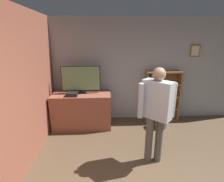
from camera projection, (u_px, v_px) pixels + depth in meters
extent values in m
cube|color=#9EA3A8|center=(138.00, 71.00, 4.67)|extent=(6.50, 0.06, 2.70)
cube|color=olive|center=(195.00, 51.00, 4.54)|extent=(0.25, 0.02, 0.31)
cube|color=beige|center=(195.00, 51.00, 4.53)|extent=(0.19, 0.01, 0.25)
cube|color=#93513D|center=(27.00, 88.00, 3.06)|extent=(0.06, 4.67, 2.70)
cube|color=#93513D|center=(82.00, 110.00, 4.44)|extent=(1.44, 0.68, 0.87)
cylinder|color=black|center=(82.00, 92.00, 4.37)|extent=(0.22, 0.22, 0.03)
cylinder|color=black|center=(82.00, 91.00, 4.36)|extent=(0.06, 0.06, 0.05)
cube|color=black|center=(81.00, 78.00, 4.27)|extent=(0.95, 0.04, 0.61)
cube|color=#6B9360|center=(81.00, 79.00, 4.25)|extent=(0.91, 0.01, 0.58)
cube|color=black|center=(72.00, 94.00, 4.12)|extent=(0.26, 0.20, 0.08)
cube|color=brown|center=(146.00, 97.00, 4.69)|extent=(0.04, 0.28, 1.36)
cube|color=brown|center=(178.00, 96.00, 4.73)|extent=(0.04, 0.28, 1.36)
cube|color=brown|center=(160.00, 95.00, 4.84)|extent=(0.92, 0.01, 1.36)
cube|color=brown|center=(160.00, 119.00, 4.90)|extent=(0.85, 0.28, 0.04)
cube|color=brown|center=(161.00, 108.00, 4.81)|extent=(0.85, 0.28, 0.04)
cube|color=brown|center=(162.00, 96.00, 4.71)|extent=(0.85, 0.28, 0.04)
cube|color=brown|center=(163.00, 84.00, 4.61)|extent=(0.85, 0.28, 0.04)
cube|color=brown|center=(164.00, 72.00, 4.52)|extent=(0.85, 0.28, 0.04)
cube|color=#5B8E99|center=(146.00, 116.00, 4.83)|extent=(0.03, 0.23, 0.23)
cube|color=orange|center=(147.00, 116.00, 4.84)|extent=(0.04, 0.23, 0.20)
cube|color=gold|center=(149.00, 115.00, 4.84)|extent=(0.03, 0.25, 0.26)
cube|color=#99663D|center=(147.00, 104.00, 4.72)|extent=(0.03, 0.21, 0.23)
cube|color=#7A3889|center=(148.00, 105.00, 4.74)|extent=(0.04, 0.25, 0.19)
cube|color=#2D569E|center=(150.00, 104.00, 4.72)|extent=(0.04, 0.20, 0.25)
cube|color=#338447|center=(147.00, 92.00, 4.64)|extent=(0.03, 0.26, 0.22)
cube|color=#7A3889|center=(149.00, 91.00, 4.62)|extent=(0.03, 0.23, 0.28)
cube|color=orange|center=(151.00, 93.00, 4.64)|extent=(0.03, 0.23, 0.18)
cube|color=beige|center=(148.00, 80.00, 4.54)|extent=(0.04, 0.24, 0.19)
cube|color=#2D569E|center=(150.00, 79.00, 4.52)|extent=(0.04, 0.22, 0.25)
cube|color=gold|center=(152.00, 80.00, 4.55)|extent=(0.04, 0.26, 0.22)
cube|color=#338447|center=(154.00, 79.00, 4.52)|extent=(0.03, 0.21, 0.25)
cube|color=#338447|center=(155.00, 80.00, 4.52)|extent=(0.02, 0.20, 0.24)
cylinder|color=#56514C|center=(149.00, 140.00, 3.13)|extent=(0.13, 0.13, 0.87)
cylinder|color=#56514C|center=(159.00, 140.00, 3.14)|extent=(0.13, 0.13, 0.87)
cube|color=#B7BCC6|center=(157.00, 100.00, 2.91)|extent=(0.51, 0.50, 0.66)
sphere|color=#9E7556|center=(159.00, 74.00, 2.78)|extent=(0.22, 0.22, 0.22)
cylinder|color=#B7BCC6|center=(173.00, 100.00, 2.93)|extent=(0.09, 0.09, 0.60)
cylinder|color=#B7BCC6|center=(141.00, 101.00, 2.90)|extent=(0.09, 0.09, 0.60)
cylinder|color=gray|center=(161.00, 119.00, 4.43)|extent=(0.31, 0.31, 0.42)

